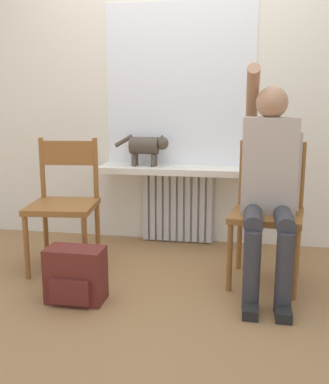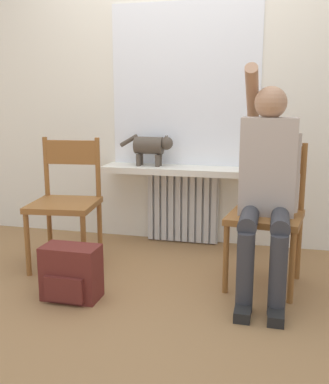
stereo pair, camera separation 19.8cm
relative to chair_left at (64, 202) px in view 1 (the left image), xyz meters
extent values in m
plane|color=olive|center=(0.70, -0.42, -0.48)|extent=(12.00, 12.00, 0.00)
cube|color=white|center=(0.70, 0.81, 0.87)|extent=(7.00, 0.06, 2.70)
cube|color=silver|center=(0.70, 0.74, -0.18)|extent=(0.60, 0.05, 0.61)
cube|color=silver|center=(0.43, 0.70, -0.18)|extent=(0.04, 0.03, 0.58)
cube|color=silver|center=(0.49, 0.70, -0.18)|extent=(0.04, 0.03, 0.58)
cube|color=silver|center=(0.55, 0.70, -0.18)|extent=(0.04, 0.03, 0.58)
cube|color=silver|center=(0.61, 0.70, -0.18)|extent=(0.04, 0.03, 0.58)
cube|color=silver|center=(0.67, 0.70, -0.18)|extent=(0.04, 0.03, 0.58)
cube|color=silver|center=(0.73, 0.70, -0.18)|extent=(0.04, 0.03, 0.58)
cube|color=silver|center=(0.79, 0.70, -0.18)|extent=(0.04, 0.03, 0.58)
cube|color=silver|center=(0.85, 0.70, -0.18)|extent=(0.04, 0.03, 0.58)
cube|color=silver|center=(0.91, 0.70, -0.18)|extent=(0.04, 0.03, 0.58)
cube|color=silver|center=(0.97, 0.70, -0.18)|extent=(0.04, 0.03, 0.58)
cube|color=white|center=(0.70, 0.63, 0.15)|extent=(1.26, 0.30, 0.05)
cube|color=white|center=(0.70, 0.77, 0.82)|extent=(1.21, 0.01, 1.29)
cube|color=brown|center=(0.00, -0.04, -0.02)|extent=(0.50, 0.50, 0.04)
cylinder|color=brown|center=(-0.17, -0.26, -0.26)|extent=(0.04, 0.04, 0.44)
cylinder|color=brown|center=(0.22, -0.22, -0.26)|extent=(0.04, 0.04, 0.44)
cylinder|color=brown|center=(-0.22, 0.13, -0.26)|extent=(0.04, 0.04, 0.44)
cylinder|color=brown|center=(0.18, 0.18, -0.26)|extent=(0.04, 0.04, 0.44)
cylinder|color=brown|center=(-0.22, 0.13, 0.22)|extent=(0.04, 0.04, 0.44)
cylinder|color=brown|center=(0.18, 0.18, 0.22)|extent=(0.04, 0.04, 0.44)
cube|color=brown|center=(-0.02, 0.15, 0.33)|extent=(0.40, 0.07, 0.18)
cube|color=brown|center=(1.40, -0.04, -0.02)|extent=(0.50, 0.50, 0.04)
cylinder|color=brown|center=(1.18, -0.21, -0.26)|extent=(0.04, 0.04, 0.44)
cylinder|color=brown|center=(1.57, -0.27, -0.26)|extent=(0.04, 0.04, 0.44)
cylinder|color=brown|center=(1.23, 0.18, -0.26)|extent=(0.04, 0.04, 0.44)
cylinder|color=brown|center=(1.62, 0.13, -0.26)|extent=(0.04, 0.04, 0.44)
cylinder|color=brown|center=(1.23, 0.18, 0.22)|extent=(0.04, 0.04, 0.44)
cylinder|color=brown|center=(1.62, 0.13, 0.22)|extent=(0.04, 0.04, 0.44)
cube|color=brown|center=(1.43, 0.15, 0.33)|extent=(0.40, 0.08, 0.18)
cylinder|color=#333338|center=(1.31, -0.23, 0.01)|extent=(0.11, 0.43, 0.11)
cylinder|color=#333338|center=(1.49, -0.23, 0.01)|extent=(0.11, 0.43, 0.11)
cylinder|color=#333338|center=(1.31, -0.45, -0.25)|extent=(0.10, 0.10, 0.47)
cylinder|color=#333338|center=(1.49, -0.45, -0.25)|extent=(0.10, 0.10, 0.47)
cube|color=black|center=(1.31, -0.51, -0.45)|extent=(0.09, 0.20, 0.06)
cube|color=black|center=(1.49, -0.51, -0.45)|extent=(0.09, 0.20, 0.06)
cube|color=#AD9E93|center=(1.40, -0.02, 0.30)|extent=(0.34, 0.20, 0.61)
sphere|color=#A87A5B|center=(1.40, -0.02, 0.69)|extent=(0.20, 0.20, 0.20)
cylinder|color=#A87A5B|center=(1.28, 0.12, 0.73)|extent=(0.08, 0.50, 0.38)
cylinder|color=#AD9E93|center=(1.55, -0.06, 0.27)|extent=(0.08, 0.08, 0.48)
cylinder|color=#4C4238|center=(0.44, 0.64, 0.34)|extent=(0.23, 0.14, 0.14)
sphere|color=#4C4238|center=(0.58, 0.64, 0.36)|extent=(0.11, 0.11, 0.11)
cone|color=#4C4238|center=(0.58, 0.61, 0.41)|extent=(0.04, 0.04, 0.04)
cone|color=#4C4238|center=(0.58, 0.66, 0.41)|extent=(0.04, 0.04, 0.04)
cylinder|color=#4C4238|center=(0.52, 0.60, 0.22)|extent=(0.04, 0.04, 0.10)
cylinder|color=#4C4238|center=(0.52, 0.67, 0.22)|extent=(0.04, 0.04, 0.10)
cylinder|color=#4C4238|center=(0.36, 0.60, 0.22)|extent=(0.04, 0.04, 0.10)
cylinder|color=#4C4238|center=(0.36, 0.67, 0.22)|extent=(0.04, 0.04, 0.10)
cylinder|color=#4C4238|center=(0.27, 0.64, 0.37)|extent=(0.16, 0.03, 0.11)
cube|color=maroon|center=(0.28, -0.52, -0.32)|extent=(0.34, 0.19, 0.33)
cube|color=maroon|center=(0.28, -0.63, -0.38)|extent=(0.24, 0.03, 0.15)
camera|label=1|loc=(1.26, -2.91, 0.72)|focal=42.00mm
camera|label=2|loc=(1.45, -2.87, 0.72)|focal=42.00mm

